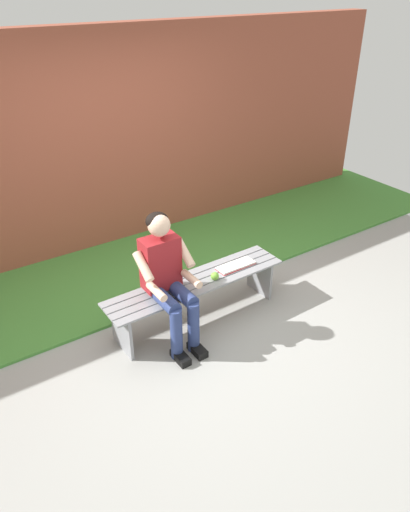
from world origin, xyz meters
The scene contains 7 objects.
ground_plane centered at (1.14, 1.00, -0.02)m, with size 10.00×7.00×0.04m, color #9E9E99.
grass_strip centered at (0.00, -1.41, 0.01)m, with size 9.00×2.11×0.03m, color #478C38.
brick_wall centered at (0.50, -2.06, 1.29)m, with size 9.50×0.24×2.57m, color #9E4C38.
bench_near centered at (0.00, 0.00, 0.35)m, with size 1.89×0.45×0.45m.
person_seated centered at (0.37, 0.10, 0.69)m, with size 0.50×0.69×1.26m.
apple centered at (-0.16, 0.09, 0.49)m, with size 0.08×0.08×0.08m, color #72B738.
book_open centered at (-0.48, 0.00, 0.46)m, with size 0.42×0.17×0.02m.
Camera 1 is at (2.13, 3.32, 3.02)m, focal length 34.16 mm.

